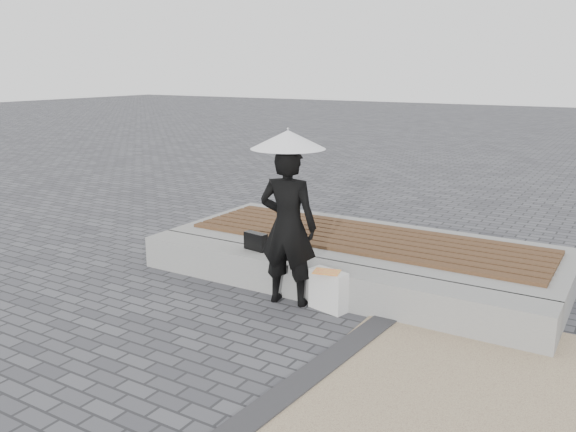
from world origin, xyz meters
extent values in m
plane|color=#515257|center=(0.00, 0.00, 0.00)|extent=(80.00, 80.00, 0.00)
cube|color=#323235|center=(0.75, -0.50, 0.02)|extent=(0.61, 5.20, 0.04)
cube|color=gray|center=(0.00, 1.60, 0.20)|extent=(5.00, 0.45, 0.40)
cube|color=gray|center=(0.00, 2.80, 0.20)|extent=(5.00, 2.00, 0.40)
imported|color=black|center=(-0.25, 1.29, 0.88)|extent=(0.71, 0.53, 1.77)
cylinder|color=#B5B5BA|center=(-0.25, 1.29, 1.33)|extent=(0.01, 0.01, 0.80)
cone|color=white|center=(-0.25, 1.29, 1.83)|extent=(0.80, 0.80, 0.20)
sphere|color=#B5B5BA|center=(-0.25, 1.29, 1.94)|extent=(0.03, 0.03, 0.03)
cube|color=black|center=(-0.95, 1.68, 0.51)|extent=(0.32, 0.16, 0.22)
cube|color=silver|center=(0.23, 1.34, 0.22)|extent=(0.45, 0.27, 0.45)
cube|color=red|center=(0.23, 1.29, 0.45)|extent=(0.32, 0.26, 0.01)
camera|label=1|loc=(3.00, -4.06, 2.56)|focal=37.15mm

